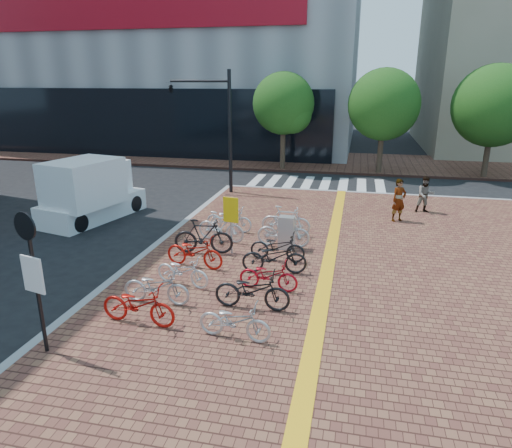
% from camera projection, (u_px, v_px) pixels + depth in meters
% --- Properties ---
extents(ground, '(120.00, 120.00, 0.00)m').
position_uv_depth(ground, '(250.00, 292.00, 12.69)').
color(ground, black).
rests_on(ground, ground).
extents(sidewalk, '(14.00, 34.00, 0.15)m').
position_uv_depth(sidewalk, '(360.00, 439.00, 7.40)').
color(sidewalk, brown).
rests_on(sidewalk, ground).
extents(tactile_strip, '(0.40, 34.00, 0.01)m').
position_uv_depth(tactile_strip, '(298.00, 425.00, 7.58)').
color(tactile_strip, yellow).
rests_on(tactile_strip, sidewalk).
extents(kerb_north, '(14.00, 0.25, 0.15)m').
position_uv_depth(kerb_north, '(362.00, 194.00, 23.20)').
color(kerb_north, gray).
rests_on(kerb_north, ground).
extents(far_sidewalk, '(70.00, 8.00, 0.15)m').
position_uv_depth(far_sidewalk, '(318.00, 161.00, 32.19)').
color(far_sidewalk, brown).
rests_on(far_sidewalk, ground).
extents(crosswalk, '(7.50, 4.00, 0.01)m').
position_uv_depth(crosswalk, '(316.00, 184.00, 25.60)').
color(crosswalk, silver).
rests_on(crosswalk, ground).
extents(street_trees, '(16.20, 4.60, 6.35)m').
position_uv_depth(street_trees, '(402.00, 107.00, 26.63)').
color(street_trees, '#38281E').
rests_on(street_trees, far_sidewalk).
extents(bike_0, '(1.90, 0.77, 0.98)m').
position_uv_depth(bike_0, '(138.00, 305.00, 10.60)').
color(bike_0, red).
rests_on(bike_0, sidewalk).
extents(bike_1, '(1.77, 0.64, 0.93)m').
position_uv_depth(bike_1, '(156.00, 287.00, 11.59)').
color(bike_1, '#B1B1B6').
rests_on(bike_1, sidewalk).
extents(bike_2, '(1.73, 0.90, 0.86)m').
position_uv_depth(bike_2, '(183.00, 271.00, 12.62)').
color(bike_2, white).
rests_on(bike_2, sidewalk).
extents(bike_3, '(1.95, 0.91, 0.99)m').
position_uv_depth(bike_3, '(195.00, 252.00, 13.85)').
color(bike_3, red).
rests_on(bike_3, sidewalk).
extents(bike_4, '(2.01, 0.82, 1.17)m').
position_uv_depth(bike_4, '(204.00, 236.00, 14.90)').
color(bike_4, black).
rests_on(bike_4, sidewalk).
extents(bike_5, '(1.85, 0.83, 1.07)m').
position_uv_depth(bike_5, '(221.00, 227.00, 16.03)').
color(bike_5, white).
rests_on(bike_5, sidewalk).
extents(bike_6, '(1.86, 0.80, 0.95)m').
position_uv_depth(bike_6, '(229.00, 219.00, 17.11)').
color(bike_6, silver).
rests_on(bike_6, sidewalk).
extents(bike_7, '(1.71, 0.72, 0.87)m').
position_uv_depth(bike_7, '(235.00, 321.00, 10.00)').
color(bike_7, '#BCBBC1').
rests_on(bike_7, sidewalk).
extents(bike_8, '(1.92, 0.69, 1.00)m').
position_uv_depth(bike_8, '(252.00, 290.00, 11.30)').
color(bike_8, black).
rests_on(bike_8, sidewalk).
extents(bike_9, '(1.66, 0.66, 0.86)m').
position_uv_depth(bike_9, '(268.00, 275.00, 12.34)').
color(bike_9, '#AD0C1A').
rests_on(bike_9, sidewalk).
extents(bike_10, '(1.99, 0.92, 1.00)m').
position_uv_depth(bike_10, '(274.00, 257.00, 13.41)').
color(bike_10, black).
rests_on(bike_10, sidewalk).
extents(bike_11, '(1.78, 0.69, 0.92)m').
position_uv_depth(bike_11, '(278.00, 247.00, 14.34)').
color(bike_11, black).
rests_on(bike_11, sidewalk).
extents(bike_12, '(1.81, 0.53, 1.09)m').
position_uv_depth(bike_12, '(283.00, 232.00, 15.50)').
color(bike_12, silver).
rests_on(bike_12, sidewalk).
extents(bike_13, '(1.84, 0.60, 1.09)m').
position_uv_depth(bike_13, '(286.00, 221.00, 16.66)').
color(bike_13, silver).
rests_on(bike_13, sidewalk).
extents(pedestrian_a, '(0.75, 0.69, 1.73)m').
position_uv_depth(pedestrian_a, '(399.00, 200.00, 18.24)').
color(pedestrian_a, gray).
rests_on(pedestrian_a, sidewalk).
extents(pedestrian_b, '(0.84, 0.69, 1.57)m').
position_uv_depth(pedestrian_b, '(425.00, 195.00, 19.47)').
color(pedestrian_b, '#4E5463').
rests_on(pedestrian_b, sidewalk).
extents(utility_box, '(0.54, 0.40, 1.13)m').
position_uv_depth(utility_box, '(287.00, 233.00, 15.33)').
color(utility_box, silver).
rests_on(utility_box, sidewalk).
extents(yellow_sign, '(0.52, 0.16, 1.91)m').
position_uv_depth(yellow_sign, '(231.00, 215.00, 14.66)').
color(yellow_sign, '#B7B7BC').
rests_on(yellow_sign, sidewalk).
extents(notice_sign, '(0.56, 0.20, 3.09)m').
position_uv_depth(notice_sign, '(32.00, 267.00, 9.05)').
color(notice_sign, black).
rests_on(notice_sign, sidewalk).
extents(traffic_light_pole, '(3.19, 1.23, 5.94)m').
position_uv_depth(traffic_light_pole, '(203.00, 109.00, 22.25)').
color(traffic_light_pole, black).
rests_on(traffic_light_pole, sidewalk).
extents(box_truck, '(2.92, 4.83, 2.61)m').
position_uv_depth(box_truck, '(90.00, 190.00, 18.92)').
color(box_truck, white).
rests_on(box_truck, ground).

